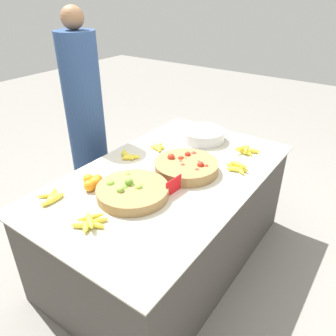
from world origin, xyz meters
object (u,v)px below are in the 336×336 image
(lime_bowl, at_px, (132,191))
(metal_bowl, at_px, (203,135))
(tomato_basket, at_px, (186,167))
(price_sign, at_px, (174,186))
(vendor_person, at_px, (87,128))

(lime_bowl, height_order, metal_bowl, lime_bowl)
(lime_bowl, height_order, tomato_basket, tomato_basket)
(metal_bowl, bearing_deg, tomato_basket, -161.96)
(price_sign, relative_size, vendor_person, 0.08)
(price_sign, bearing_deg, vendor_person, 79.42)
(tomato_basket, bearing_deg, price_sign, -163.30)
(tomato_basket, height_order, vendor_person, vendor_person)
(tomato_basket, height_order, price_sign, tomato_basket)
(tomato_basket, xyz_separation_m, metal_bowl, (0.51, 0.17, 0.01))
(lime_bowl, relative_size, tomato_basket, 1.00)
(price_sign, bearing_deg, metal_bowl, 21.95)
(tomato_basket, xyz_separation_m, price_sign, (-0.26, -0.08, 0.01))
(lime_bowl, xyz_separation_m, metal_bowl, (0.95, 0.06, 0.01))
(tomato_basket, distance_m, metal_bowl, 0.54)
(lime_bowl, distance_m, price_sign, 0.25)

